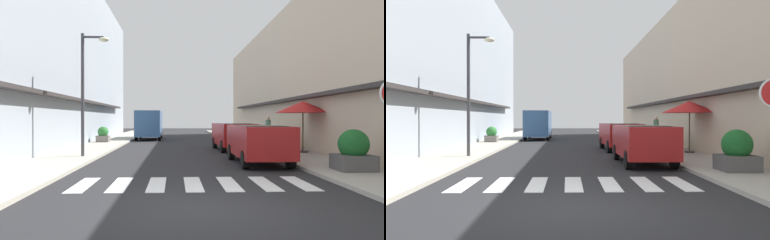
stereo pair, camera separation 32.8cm
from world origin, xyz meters
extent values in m
plane|color=#232326|center=(0.00, 15.48, 0.00)|extent=(85.16, 85.16, 0.00)
cube|color=#ADA899|center=(-5.02, 15.48, 0.06)|extent=(2.54, 54.19, 0.12)
cube|color=#9E998E|center=(5.02, 15.48, 0.06)|extent=(2.54, 54.19, 0.12)
cube|color=#939EA8|center=(-8.79, 16.42, 5.81)|extent=(5.00, 36.84, 11.62)
cube|color=#332D2D|center=(-6.04, 16.42, 2.80)|extent=(0.50, 25.79, 0.16)
cube|color=#C6B299|center=(8.79, 16.42, 4.29)|extent=(5.00, 36.84, 8.59)
cube|color=#332D2D|center=(6.04, 16.42, 2.80)|extent=(0.50, 25.79, 0.16)
cube|color=silver|center=(-2.85, 2.62, 0.01)|extent=(0.45, 2.20, 0.01)
cube|color=silver|center=(-1.90, 2.62, 0.01)|extent=(0.45, 2.20, 0.01)
cube|color=silver|center=(-0.95, 2.62, 0.01)|extent=(0.45, 2.20, 0.01)
cube|color=silver|center=(0.00, 2.62, 0.01)|extent=(0.45, 2.20, 0.01)
cube|color=silver|center=(0.95, 2.62, 0.01)|extent=(0.45, 2.20, 0.01)
cube|color=silver|center=(1.90, 2.62, 0.01)|extent=(0.45, 2.20, 0.01)
cube|color=silver|center=(2.85, 2.62, 0.01)|extent=(0.45, 2.20, 0.01)
cube|color=maroon|center=(2.70, 6.87, 0.89)|extent=(1.77, 4.44, 1.13)
cube|color=black|center=(2.70, 6.65, 1.19)|extent=(1.48, 2.49, 0.56)
cylinder|color=black|center=(1.90, 8.33, 0.32)|extent=(0.22, 0.64, 0.64)
cylinder|color=black|center=(3.49, 8.34, 0.32)|extent=(0.22, 0.64, 0.64)
cylinder|color=black|center=(1.92, 5.41, 0.32)|extent=(0.22, 0.64, 0.64)
cylinder|color=black|center=(3.51, 5.41, 0.32)|extent=(0.22, 0.64, 0.64)
cube|color=maroon|center=(2.70, 12.81, 0.89)|extent=(1.92, 4.24, 1.13)
cube|color=black|center=(2.70, 12.60, 1.19)|extent=(1.56, 2.40, 0.56)
cylinder|color=black|center=(1.85, 14.15, 0.32)|extent=(0.25, 0.65, 0.64)
cylinder|color=black|center=(3.44, 14.22, 0.32)|extent=(0.25, 0.65, 0.64)
cylinder|color=black|center=(1.97, 11.40, 0.32)|extent=(0.25, 0.65, 0.64)
cylinder|color=black|center=(3.56, 11.46, 0.32)|extent=(0.25, 0.65, 0.64)
cube|color=#33598C|center=(-2.55, 23.37, 1.34)|extent=(1.96, 5.40, 2.03)
cube|color=black|center=(-2.55, 23.10, 2.09)|extent=(1.64, 3.03, 0.56)
cylinder|color=black|center=(-3.45, 25.15, 0.32)|extent=(0.22, 0.64, 0.64)
cylinder|color=black|center=(-1.66, 25.15, 0.32)|extent=(0.22, 0.64, 0.64)
cylinder|color=black|center=(-3.45, 21.59, 0.32)|extent=(0.22, 0.64, 0.64)
cylinder|color=black|center=(-1.66, 21.59, 0.32)|extent=(0.22, 0.64, 0.64)
cylinder|color=#38383D|center=(-4.42, 8.89, 2.75)|extent=(0.14, 0.14, 5.25)
cylinder|color=#38383D|center=(-3.97, 8.89, 5.22)|extent=(0.90, 0.10, 0.10)
ellipsoid|color=beige|center=(-3.52, 8.89, 5.12)|extent=(0.44, 0.28, 0.20)
cylinder|color=#262626|center=(5.62, 10.13, 0.15)|extent=(0.48, 0.48, 0.06)
cylinder|color=#4C3823|center=(5.62, 10.13, 1.20)|extent=(0.06, 0.06, 2.16)
cone|color=red|center=(5.62, 10.13, 2.28)|extent=(2.59, 2.59, 0.55)
cube|color=#4C4C4C|center=(5.07, 4.12, 0.36)|extent=(1.09, 1.09, 0.48)
sphere|color=#195623|center=(5.07, 4.12, 0.93)|extent=(0.93, 0.93, 0.93)
cube|color=slate|center=(5.31, 11.83, 0.36)|extent=(0.83, 0.83, 0.48)
sphere|color=#2D7533|center=(5.31, 11.83, 0.88)|extent=(0.81, 0.81, 0.81)
cube|color=slate|center=(-5.39, 18.44, 0.34)|extent=(0.84, 0.84, 0.43)
sphere|color=#2D7533|center=(-5.39, 18.44, 0.81)|extent=(0.73, 0.73, 0.73)
cylinder|color=#282B33|center=(5.46, 15.95, 0.54)|extent=(0.26, 0.26, 0.85)
cylinder|color=#4C7259|center=(5.46, 15.95, 1.31)|extent=(0.34, 0.34, 0.67)
sphere|color=tan|center=(5.46, 15.95, 1.76)|extent=(0.23, 0.23, 0.23)
camera|label=1|loc=(-0.49, -6.98, 1.73)|focal=34.25mm
camera|label=2|loc=(-0.16, -6.99, 1.73)|focal=34.25mm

